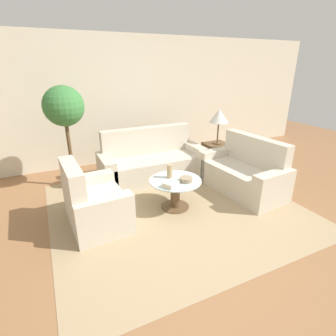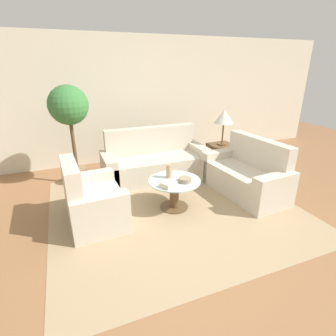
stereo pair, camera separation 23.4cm
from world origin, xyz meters
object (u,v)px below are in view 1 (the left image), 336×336
at_px(vase, 169,171).
at_px(book_stack, 171,184).
at_px(loveseat, 244,174).
at_px(coffee_table, 175,190).
at_px(potted_plant, 65,115).
at_px(table_lamp, 219,117).
at_px(bowl, 186,179).
at_px(sofa_main, 152,163).
at_px(armchair, 92,205).

relative_size(vase, book_stack, 0.86).
distance_m(loveseat, coffee_table, 1.34).
height_order(loveseat, potted_plant, potted_plant).
bearing_deg(potted_plant, loveseat, -28.46).
xyz_separation_m(table_lamp, vase, (-1.51, -0.93, -0.53)).
height_order(bowl, book_stack, book_stack).
height_order(sofa_main, loveseat, sofa_main).
xyz_separation_m(loveseat, book_stack, (-1.49, -0.21, 0.19)).
xyz_separation_m(loveseat, table_lamp, (0.13, 1.00, 0.79)).
distance_m(sofa_main, coffee_table, 1.21).
bearing_deg(coffee_table, sofa_main, 84.65).
distance_m(loveseat, vase, 1.41).
bearing_deg(coffee_table, loveseat, 1.67).
relative_size(loveseat, potted_plant, 0.89).
bearing_deg(armchair, coffee_table, -96.46).
bearing_deg(book_stack, armchair, 139.08).
height_order(loveseat, bowl, loveseat).
bearing_deg(sofa_main, bowl, -89.95).
distance_m(vase, book_stack, 0.31).
relative_size(sofa_main, loveseat, 1.26).
bearing_deg(bowl, book_stack, -168.06).
bearing_deg(sofa_main, potted_plant, 169.81).
xyz_separation_m(potted_plant, book_stack, (1.11, -1.62, -0.78)).
distance_m(table_lamp, bowl, 1.87).
height_order(armchair, potted_plant, potted_plant).
xyz_separation_m(loveseat, coffee_table, (-1.34, -0.04, -0.00)).
distance_m(potted_plant, book_stack, 2.12).
height_order(armchair, table_lamp, table_lamp).
relative_size(loveseat, coffee_table, 2.01).
bearing_deg(coffee_table, book_stack, -133.03).
bearing_deg(potted_plant, coffee_table, -48.76).
relative_size(coffee_table, potted_plant, 0.44).
distance_m(armchair, loveseat, 2.53).
bearing_deg(sofa_main, armchair, -139.07).
relative_size(potted_plant, vase, 8.28).
xyz_separation_m(sofa_main, bowl, (0.00, -1.32, 0.19)).
height_order(loveseat, vase, loveseat).
bearing_deg(vase, armchair, -178.10).
relative_size(coffee_table, table_lamp, 1.12).
xyz_separation_m(loveseat, bowl, (-1.22, -0.15, 0.19)).
distance_m(sofa_main, table_lamp, 1.57).
height_order(sofa_main, table_lamp, table_lamp).
bearing_deg(armchair, bowl, -101.07).
height_order(sofa_main, potted_plant, potted_plant).
relative_size(sofa_main, coffee_table, 2.53).
xyz_separation_m(sofa_main, book_stack, (-0.27, -1.37, 0.19)).
bearing_deg(bowl, coffee_table, 135.19).
bearing_deg(potted_plant, armchair, -86.79).
relative_size(coffee_table, bowl, 4.16).
xyz_separation_m(vase, bowl, (0.16, -0.22, -0.07)).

